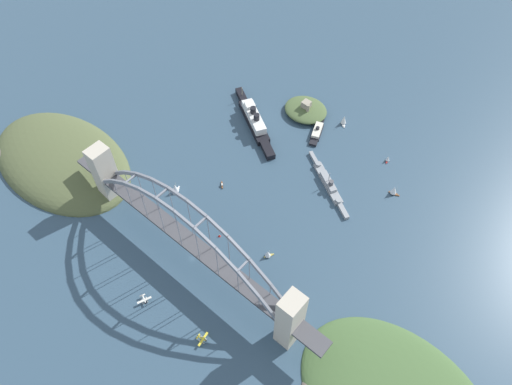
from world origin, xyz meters
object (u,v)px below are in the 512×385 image
naval_cruiser (328,183)px  seaplane_second_in_formation (202,339)px  channel_marker_buoy (219,236)px  small_boat_3 (394,190)px  harbor_ferry_steamer (317,132)px  small_boat_1 (175,188)px  fort_island_mid_harbor (306,110)px  seaplane_taxiing_near_bridge (144,300)px  small_boat_0 (222,185)px  harbor_arch_bridge (187,238)px  small_boat_4 (388,159)px  small_boat_2 (268,254)px  ocean_liner (254,120)px  small_boat_5 (344,120)px

naval_cruiser → seaplane_second_in_formation: (13.49, -175.13, -0.79)m
channel_marker_buoy → small_boat_3: bearing=56.9°
harbor_ferry_steamer → channel_marker_buoy: 149.86m
small_boat_1 → channel_marker_buoy: bearing=-8.2°
fort_island_mid_harbor → seaplane_taxiing_near_bridge: bearing=-82.7°
seaplane_taxiing_near_bridge → small_boat_0: size_ratio=1.69×
seaplane_taxiing_near_bridge → channel_marker_buoy: seaplane_taxiing_near_bridge is taller
harbor_arch_bridge → seaplane_taxiing_near_bridge: harbor_arch_bridge is taller
seaplane_taxiing_near_bridge → small_boat_0: bearing=104.8°
harbor_ferry_steamer → small_boat_1: size_ratio=3.13×
small_boat_0 → small_boat_4: (97.75, 122.50, 2.30)m
small_boat_2 → small_boat_3: small_boat_3 is taller
ocean_liner → small_boat_1: 110.26m
fort_island_mid_harbor → channel_marker_buoy: bearing=-78.1°
ocean_liner → small_boat_1: ocean_liner is taller
ocean_liner → seaplane_second_in_formation: bearing=-58.9°
naval_cruiser → small_boat_5: (-34.05, 74.26, 2.63)m
small_boat_3 → ocean_liner: bearing=-174.7°
seaplane_taxiing_near_bridge → seaplane_second_in_formation: size_ratio=0.94×
harbor_ferry_steamer → small_boat_2: bearing=-69.5°
seaplane_taxiing_near_bridge → small_boat_3: size_ratio=1.02×
ocean_liner → small_boat_2: (106.98, -107.44, -1.90)m
naval_cruiser → fort_island_mid_harbor: naval_cruiser is taller
ocean_liner → small_boat_2: ocean_liner is taller
small_boat_4 → fort_island_mid_harbor: bearing=178.6°
seaplane_second_in_formation → channel_marker_buoy: bearing=125.3°
naval_cruiser → harbor_ferry_steamer: (-46.19, 46.40, -0.22)m
ocean_liner → small_boat_1: bearing=-88.5°
ocean_liner → small_boat_5: 89.37m
small_boat_1 → small_boat_2: size_ratio=1.36×
harbor_arch_bridge → small_boat_1: (-58.75, 38.44, -25.58)m
naval_cruiser → small_boat_3: size_ratio=6.60×
harbor_ferry_steamer → seaplane_second_in_formation: size_ratio=3.21×
harbor_arch_bridge → small_boat_0: 83.04m
harbor_ferry_steamer → fort_island_mid_harbor: 30.76m
seaplane_taxiing_near_bridge → seaplane_second_in_formation: bearing=7.3°
fort_island_mid_harbor → harbor_arch_bridge: bearing=-80.6°
harbor_ferry_steamer → small_boat_0: (-26.21, -108.87, -1.47)m
fort_island_mid_harbor → seaplane_second_in_formation: fort_island_mid_harbor is taller
seaplane_second_in_formation → small_boat_4: bearing=87.1°
seaplane_second_in_formation → small_boat_5: (-47.54, 249.39, 3.42)m
small_boat_5 → ocean_liner: bearing=-139.2°
small_boat_4 → channel_marker_buoy: bearing=-111.0°
seaplane_taxiing_near_bridge → channel_marker_buoy: 79.02m
fort_island_mid_harbor → small_boat_5: (38.33, 11.85, 0.91)m
seaplane_taxiing_near_bridge → small_boat_1: bearing=123.4°
small_boat_0 → small_boat_3: size_ratio=0.60×
small_boat_2 → fort_island_mid_harbor: bearing=116.8°
fort_island_mid_harbor → small_boat_3: (121.66, -32.60, 0.66)m
harbor_arch_bridge → small_boat_5: (6.05, 207.05, -25.81)m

